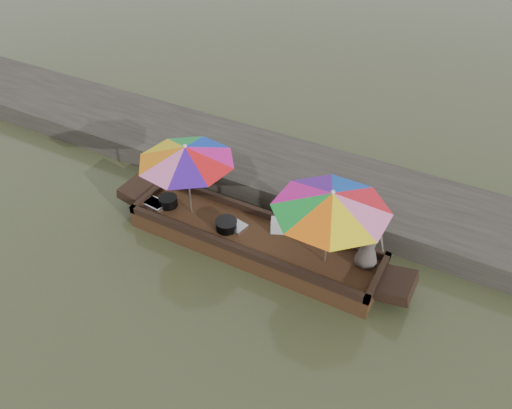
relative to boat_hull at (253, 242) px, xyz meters
The scene contains 11 objects.
water 0.17m from the boat_hull, ahead, with size 80.00×80.00×0.00m, color #3F462D.
dock 2.20m from the boat_hull, 90.00° to the left, with size 22.00×2.20×0.50m, color #2D2B26.
boat_hull is the anchor object (origin of this frame).
cooking_pot 1.93m from the boat_hull, behind, with size 0.37×0.37×0.20m, color black.
tray_crayfish 2.15m from the boat_hull, behind, with size 0.44×0.31×0.09m, color silver.
tray_scallop 0.47m from the boat_hull, behind, with size 0.44×0.31×0.06m, color silver.
charcoal_grill 0.60m from the boat_hull, 168.75° to the right, with size 0.39×0.39×0.18m, color black.
supply_bag 0.57m from the boat_hull, 42.40° to the left, with size 0.28×0.22×0.26m, color silver.
vendor 2.21m from the boat_hull, ahead, with size 0.53×0.35×1.08m, color #504742.
umbrella_bow 1.68m from the boat_hull, behind, with size 1.81×1.81×1.55m, color #E51490, non-canonical shape.
umbrella_stern 1.71m from the boat_hull, ahead, with size 1.98×1.98×1.55m, color pink, non-canonical shape.
Camera 1 is at (3.34, -6.01, 6.59)m, focal length 35.00 mm.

